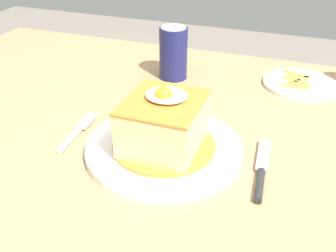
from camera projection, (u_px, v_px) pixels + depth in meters
dining_table at (194, 169)px, 0.79m from camera, size 1.48×0.84×0.72m
main_plate at (164, 147)px, 0.67m from camera, size 0.27×0.27×0.02m
sandwich_meal at (164, 124)px, 0.65m from camera, size 0.18×0.18×0.11m
fork at (75, 133)px, 0.72m from camera, size 0.03×0.14×0.01m
knife at (261, 176)px, 0.61m from camera, size 0.03×0.17×0.01m
soda_can at (173, 53)px, 0.92m from camera, size 0.07×0.07×0.12m
side_plate_fries at (300, 84)px, 0.91m from camera, size 0.17×0.17×0.02m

